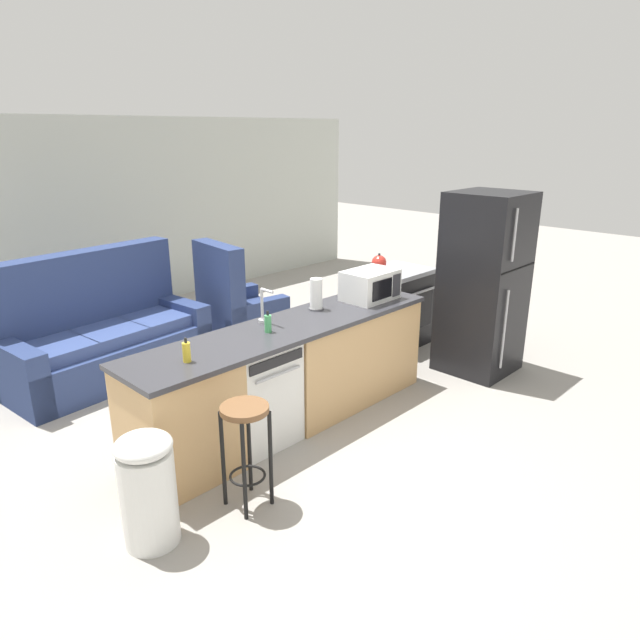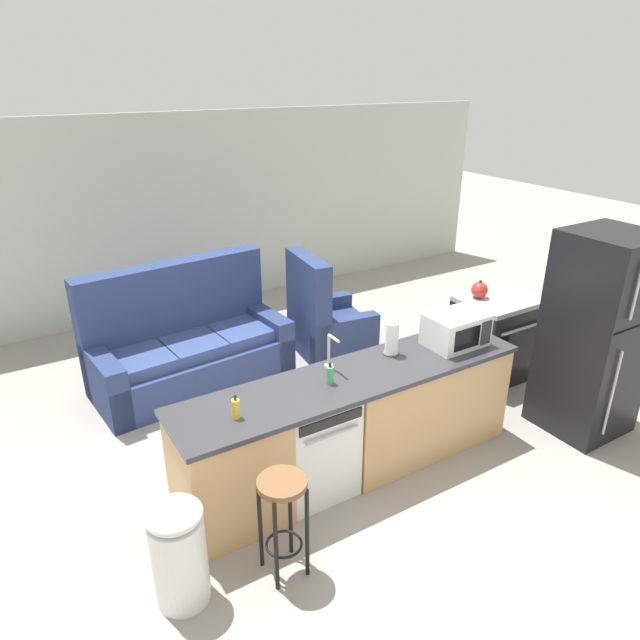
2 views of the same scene
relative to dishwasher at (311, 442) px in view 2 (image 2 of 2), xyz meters
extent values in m
plane|color=gray|center=(0.25, 0.00, -0.42)|extent=(24.00, 24.00, 0.00)
cube|color=beige|center=(0.55, 4.20, 0.88)|extent=(10.00, 0.06, 2.60)
cube|color=tan|center=(-0.68, 0.00, 0.01)|extent=(0.75, 0.62, 0.86)
cube|color=tan|center=(1.08, 0.00, 0.01)|extent=(1.55, 0.62, 0.86)
cube|color=#333338|center=(0.40, 0.00, 0.46)|extent=(2.94, 0.66, 0.04)
cube|color=brown|center=(0.40, 0.00, -0.38)|extent=(2.86, 0.56, 0.08)
cube|color=white|center=(0.00, 0.00, 0.00)|extent=(0.58, 0.58, 0.84)
cube|color=black|center=(0.00, -0.30, 0.36)|extent=(0.52, 0.01, 0.08)
cylinder|color=#B2B2B7|center=(0.00, -0.31, 0.26)|extent=(0.44, 0.02, 0.02)
cube|color=black|center=(2.60, 0.55, 0.00)|extent=(0.76, 0.64, 0.85)
cube|color=black|center=(2.60, 0.22, 0.05)|extent=(0.53, 0.01, 0.43)
cylinder|color=silver|center=(2.60, 0.20, 0.28)|extent=(0.61, 0.03, 0.03)
cube|color=#A8AAB2|center=(2.60, 0.55, 0.45)|extent=(0.76, 0.64, 0.05)
torus|color=black|center=(2.43, 0.42, 0.47)|extent=(0.16, 0.16, 0.01)
torus|color=black|center=(2.77, 0.42, 0.47)|extent=(0.16, 0.16, 0.01)
torus|color=black|center=(2.43, 0.68, 0.47)|extent=(0.16, 0.16, 0.01)
torus|color=black|center=(2.77, 0.68, 0.47)|extent=(0.16, 0.16, 0.01)
cube|color=black|center=(2.60, -0.55, 0.51)|extent=(0.72, 0.70, 1.85)
cylinder|color=#B2B2B7|center=(2.40, -0.92, 1.08)|extent=(0.02, 0.02, 0.49)
cylinder|color=#B2B2B7|center=(2.40, -0.92, 0.15)|extent=(0.02, 0.02, 0.80)
cube|color=black|center=(2.60, -0.90, 0.73)|extent=(0.68, 0.01, 0.01)
cube|color=white|center=(1.44, 0.00, 0.62)|extent=(0.50, 0.36, 0.28)
cube|color=black|center=(1.40, -0.18, 0.62)|extent=(0.27, 0.01, 0.18)
cube|color=#2D2D33|center=(1.61, -0.18, 0.62)|extent=(0.11, 0.01, 0.21)
cylinder|color=silver|center=(0.29, 0.20, 0.49)|extent=(0.07, 0.07, 0.03)
cylinder|color=silver|center=(0.29, 0.20, 0.64)|extent=(0.02, 0.02, 0.26)
cylinder|color=silver|center=(0.29, 0.13, 0.77)|extent=(0.02, 0.14, 0.02)
cylinder|color=#4C4C51|center=(0.87, 0.14, 0.49)|extent=(0.14, 0.14, 0.01)
cylinder|color=white|center=(0.87, 0.14, 0.63)|extent=(0.11, 0.11, 0.27)
cylinder|color=#4CB266|center=(0.17, -0.01, 0.55)|extent=(0.06, 0.06, 0.14)
cylinder|color=black|center=(0.17, -0.01, 0.64)|extent=(0.02, 0.02, 0.04)
cylinder|color=yellow|center=(-0.62, -0.07, 0.55)|extent=(0.06, 0.06, 0.14)
cylinder|color=black|center=(-0.62, -0.07, 0.64)|extent=(0.02, 0.02, 0.04)
sphere|color=red|center=(2.43, 0.68, 0.56)|extent=(0.17, 0.17, 0.17)
sphere|color=black|center=(2.43, 0.68, 0.66)|extent=(0.03, 0.03, 0.03)
cone|color=red|center=(2.51, 0.68, 0.58)|extent=(0.08, 0.04, 0.06)
cylinder|color=brown|center=(-0.58, -0.63, 0.30)|extent=(0.32, 0.32, 0.04)
cylinder|color=black|center=(-0.69, -0.74, -0.07)|extent=(0.03, 0.03, 0.70)
cylinder|color=black|center=(-0.46, -0.74, -0.07)|extent=(0.03, 0.03, 0.70)
cylinder|color=black|center=(-0.69, -0.51, -0.07)|extent=(0.03, 0.03, 0.70)
cylinder|color=black|center=(-0.46, -0.51, -0.07)|extent=(0.03, 0.03, 0.70)
torus|color=black|center=(-0.58, -0.63, -0.20)|extent=(0.25, 0.25, 0.02)
cylinder|color=white|center=(-1.22, -0.48, -0.11)|extent=(0.34, 0.34, 0.62)
ellipsoid|color=white|center=(-1.22, -0.48, 0.25)|extent=(0.35, 0.35, 0.14)
cube|color=navy|center=(-0.23, 2.05, -0.21)|extent=(2.07, 1.08, 0.42)
cube|color=navy|center=(-0.26, 2.37, 0.21)|extent=(2.01, 0.42, 1.27)
cube|color=navy|center=(-1.13, 1.96, -0.11)|extent=(0.28, 0.91, 0.62)
cube|color=navy|center=(0.66, 2.13, -0.11)|extent=(0.28, 0.91, 0.62)
cube|color=#35477D|center=(-0.77, 1.95, 0.06)|extent=(0.62, 0.68, 0.12)
cube|color=#35477D|center=(-0.23, 2.00, 0.06)|extent=(0.62, 0.68, 0.12)
cube|color=#35477D|center=(0.32, 2.05, 0.06)|extent=(0.62, 0.68, 0.12)
cube|color=navy|center=(1.45, 1.96, -0.22)|extent=(0.90, 0.94, 0.40)
cube|color=navy|center=(1.15, 2.00, 0.18)|extent=(0.30, 0.87, 1.20)
cube|color=navy|center=(1.41, 1.62, -0.15)|extent=(0.81, 0.26, 0.55)
cube|color=navy|center=(1.49, 2.31, -0.15)|extent=(0.81, 0.26, 0.55)
camera|label=1|loc=(-2.60, -3.27, 2.02)|focal=32.00mm
camera|label=2|loc=(-1.85, -3.16, 2.65)|focal=32.00mm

